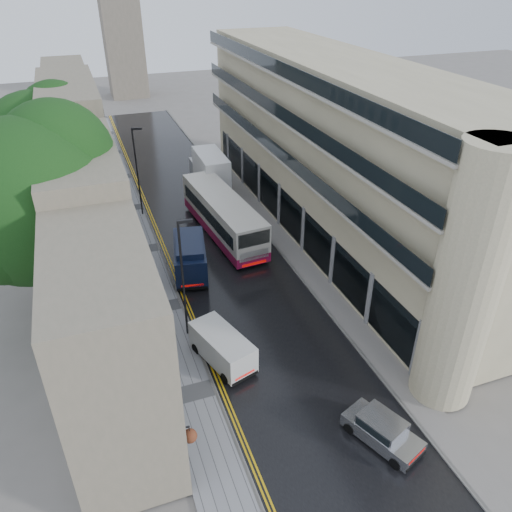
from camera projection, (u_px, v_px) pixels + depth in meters
road at (212, 239)px, 42.34m from camera, size 9.00×85.00×0.02m
left_sidewalk at (143, 250)px, 40.59m from camera, size 2.70×85.00×0.12m
right_sidewalk at (271, 228)px, 43.89m from camera, size 1.80×85.00×0.12m
old_shop_row at (82, 176)px, 38.51m from camera, size 4.50×56.00×12.00m
modern_block at (335, 151)px, 40.56m from camera, size 8.00×40.00×14.00m
tree_near at (35, 228)px, 29.06m from camera, size 10.56×10.56×13.89m
tree_far at (44, 165)px, 40.00m from camera, size 9.24×9.24×12.46m
cream_bus at (224, 237)px, 38.98m from camera, size 3.96×12.77×3.43m
white_lorry at (203, 180)px, 47.94m from camera, size 2.55×8.14×4.25m
silver_hatchback at (397, 457)px, 22.94m from camera, size 3.02×4.23×1.45m
white_van at (225, 369)px, 27.47m from camera, size 3.14×4.80×2.00m
navy_van at (176, 270)px, 35.34m from camera, size 3.31×5.98×2.88m
pedestrian at (161, 319)px, 31.39m from camera, size 0.63×0.43×1.67m
lamp_post_near at (183, 281)px, 29.49m from camera, size 0.90×0.25×7.90m
lamp_post_far at (137, 173)px, 44.18m from camera, size 0.92×0.42×8.00m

